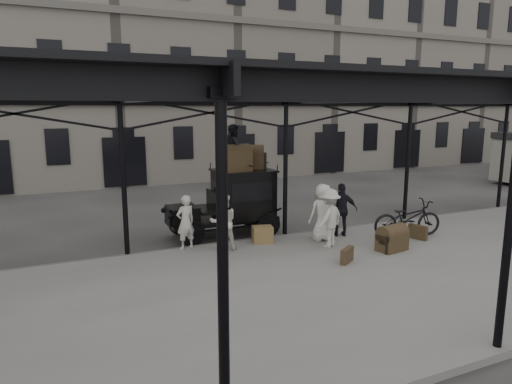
% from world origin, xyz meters
% --- Properties ---
extents(ground, '(120.00, 120.00, 0.00)m').
position_xyz_m(ground, '(0.00, 0.00, 0.00)').
color(ground, '#383533').
rests_on(ground, ground).
extents(platform, '(28.00, 8.00, 0.15)m').
position_xyz_m(platform, '(0.00, -2.00, 0.07)').
color(platform, slate).
rests_on(platform, ground).
extents(canopy, '(22.50, 9.00, 4.74)m').
position_xyz_m(canopy, '(0.00, -1.72, 4.60)').
color(canopy, black).
rests_on(canopy, ground).
extents(building_frontage, '(64.00, 8.00, 14.00)m').
position_xyz_m(building_frontage, '(0.00, 18.00, 7.00)').
color(building_frontage, slate).
rests_on(building_frontage, ground).
extents(taxi, '(3.65, 1.55, 2.18)m').
position_xyz_m(taxi, '(-1.30, 3.13, 1.20)').
color(taxi, black).
rests_on(taxi, ground).
extents(porter_left, '(0.66, 0.52, 1.59)m').
position_xyz_m(porter_left, '(-3.35, 1.80, 0.94)').
color(porter_left, beige).
rests_on(porter_left, platform).
extents(porter_midleft, '(0.92, 0.79, 1.64)m').
position_xyz_m(porter_midleft, '(-2.38, 1.28, 0.97)').
color(porter_midleft, beige).
rests_on(porter_midleft, platform).
extents(porter_centre, '(0.87, 0.57, 1.77)m').
position_xyz_m(porter_centre, '(0.72, 0.90, 1.03)').
color(porter_centre, silver).
rests_on(porter_centre, platform).
extents(porter_official, '(1.08, 0.80, 1.71)m').
position_xyz_m(porter_official, '(1.55, 1.08, 1.00)').
color(porter_official, black).
rests_on(porter_official, platform).
extents(porter_right, '(1.29, 1.05, 1.73)m').
position_xyz_m(porter_right, '(0.52, 0.23, 1.02)').
color(porter_right, beige).
rests_on(porter_right, platform).
extents(bicycle, '(2.37, 1.30, 1.18)m').
position_xyz_m(bicycle, '(3.44, 0.18, 0.74)').
color(bicycle, black).
rests_on(bicycle, platform).
extents(porter_roof, '(0.76, 0.87, 1.50)m').
position_xyz_m(porter_roof, '(-1.33, 3.03, 2.93)').
color(porter_roof, black).
rests_on(porter_roof, taxi).
extents(steamer_trunk_roof_near, '(1.07, 0.74, 0.73)m').
position_xyz_m(steamer_trunk_roof_near, '(-1.38, 2.88, 2.54)').
color(steamer_trunk_roof_near, '#4B3A23').
rests_on(steamer_trunk_roof_near, taxi).
extents(steamer_trunk_roof_far, '(1.06, 0.90, 0.66)m').
position_xyz_m(steamer_trunk_roof_far, '(-0.63, 3.33, 2.51)').
color(steamer_trunk_roof_far, '#4B3A23').
rests_on(steamer_trunk_roof_far, taxi).
extents(steamer_trunk_platform, '(0.95, 0.68, 0.64)m').
position_xyz_m(steamer_trunk_platform, '(1.99, -0.81, 0.47)').
color(steamer_trunk_platform, '#4B3A23').
rests_on(steamer_trunk_platform, platform).
extents(wicker_hamper, '(0.69, 0.59, 0.50)m').
position_xyz_m(wicker_hamper, '(-1.06, 1.45, 0.40)').
color(wicker_hamper, olive).
rests_on(wicker_hamper, platform).
extents(suitcase_upright, '(0.33, 0.62, 0.45)m').
position_xyz_m(suitcase_upright, '(3.51, -0.23, 0.38)').
color(suitcase_upright, '#4B3A23').
rests_on(suitcase_upright, platform).
extents(suitcase_flat, '(0.58, 0.45, 0.40)m').
position_xyz_m(suitcase_flat, '(0.19, -1.15, 0.35)').
color(suitcase_flat, '#4B3A23').
rests_on(suitcase_flat, platform).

